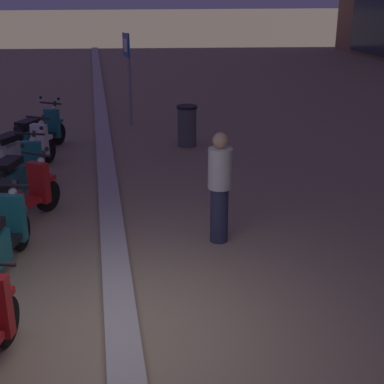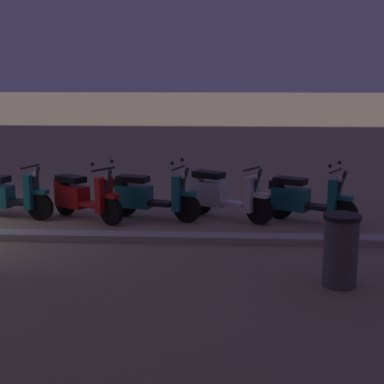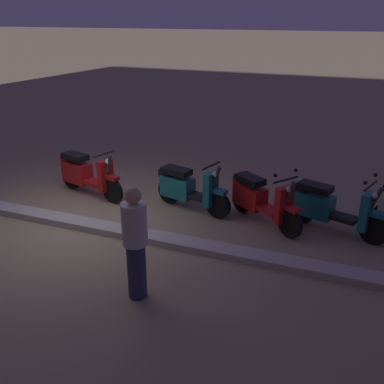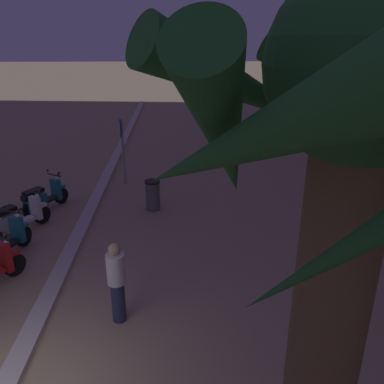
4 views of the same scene
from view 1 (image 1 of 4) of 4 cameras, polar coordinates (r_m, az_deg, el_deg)
name	(u,v)px [view 1 (image 1 of 4)]	position (r m, az deg, el deg)	size (l,w,h in m)	color
ground_plane	(117,338)	(6.05, -7.82, -14.81)	(200.00, 200.00, 0.00)	#9E896B
curb_strip	(122,332)	(6.01, -7.28, -14.31)	(60.00, 0.36, 0.12)	#BCB7AD
scooter_teal_tail_end	(38,134)	(12.73, -15.75, 5.88)	(1.58, 1.00, 1.17)	black
scooter_white_lead_nearest	(19,152)	(11.28, -17.52, 3.98)	(1.62, 1.10, 1.04)	black
scooter_teal_mid_rear	(18,175)	(9.93, -17.68, 1.68)	(1.79, 0.82, 1.17)	black
scooter_red_second_in_line	(13,201)	(8.75, -18.10, -0.90)	(1.55, 1.13, 1.17)	black
crossing_sign	(128,68)	(14.89, -6.66, 12.67)	(0.59, 0.17, 2.40)	#939399
pedestrian_strolling_near_curb	(220,186)	(7.75, 2.90, 0.66)	(0.34, 0.34, 1.63)	#2D3351
litter_bin	(187,125)	(12.84, -0.53, 6.94)	(0.48, 0.48, 0.95)	#56565B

